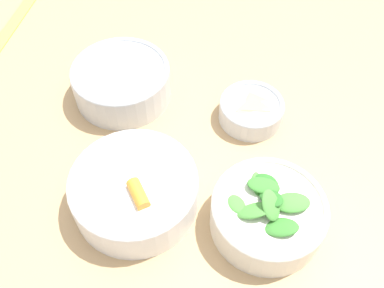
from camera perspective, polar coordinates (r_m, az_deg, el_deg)
name	(u,v)px	position (r m, az deg, el deg)	size (l,w,h in m)	color
ground_plane	(197,253)	(1.44, 0.62, -14.38)	(10.00, 10.00, 0.00)	#4C4238
dining_table	(199,131)	(0.89, 0.98, 1.80)	(1.35, 1.08, 0.73)	tan
bowl_carrots	(135,190)	(0.67, -7.63, -6.10)	(0.20, 0.20, 0.08)	white
bowl_greens	(268,212)	(0.66, 10.06, -8.91)	(0.18, 0.17, 0.09)	silver
bowl_beans_hotdog	(122,83)	(0.83, -9.32, 8.07)	(0.18, 0.18, 0.07)	silver
bowl_cookies	(251,109)	(0.79, 7.89, 4.61)	(0.12, 0.12, 0.04)	silver
ruler	(4,37)	(1.05, -23.79, 12.92)	(0.33, 0.03, 0.00)	#EADB4C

